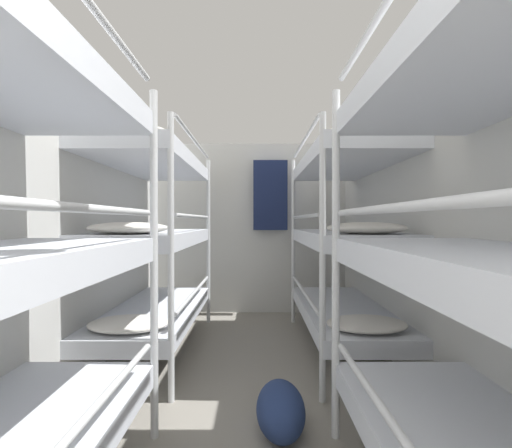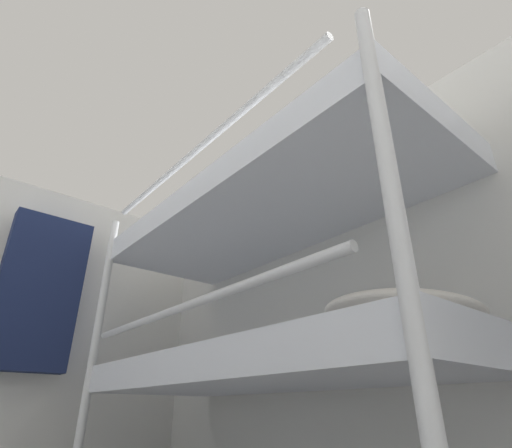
# 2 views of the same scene
# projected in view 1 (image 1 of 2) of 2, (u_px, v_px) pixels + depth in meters

# --- Properties ---
(wall_left) EXTENTS (0.06, 5.15, 2.26)m
(wall_left) POSITION_uv_depth(u_px,v_px,m) (34.00, 237.00, 2.06)
(wall_left) COLOR silver
(wall_left) RESTS_ON ground_plane
(wall_right) EXTENTS (0.06, 5.15, 2.26)m
(wall_right) POSITION_uv_depth(u_px,v_px,m) (461.00, 237.00, 2.05)
(wall_right) COLOR silver
(wall_right) RESTS_ON ground_plane
(wall_back) EXTENTS (2.63, 0.06, 2.26)m
(wall_back) POSITION_uv_depth(u_px,v_px,m) (253.00, 228.00, 4.60)
(wall_back) COLOR silver
(wall_back) RESTS_ON ground_plane
(bunk_stack_left_far) EXTENTS (0.76, 1.86, 2.00)m
(bunk_stack_left_far) POSITION_uv_depth(u_px,v_px,m) (156.00, 237.00, 3.15)
(bunk_stack_left_far) COLOR silver
(bunk_stack_left_far) RESTS_ON ground_plane
(bunk_stack_right_far) EXTENTS (0.76, 1.86, 2.00)m
(bunk_stack_right_far) POSITION_uv_depth(u_px,v_px,m) (346.00, 237.00, 3.15)
(bunk_stack_right_far) COLOR silver
(bunk_stack_right_far) RESTS_ON ground_plane
(duffel_bag) EXTENTS (0.28, 0.48, 0.28)m
(duffel_bag) POSITION_uv_depth(u_px,v_px,m) (282.00, 410.00, 1.97)
(duffel_bag) COLOR navy
(duffel_bag) RESTS_ON ground_plane
(hanging_coat) EXTENTS (0.44, 0.12, 0.90)m
(hanging_coat) POSITION_uv_depth(u_px,v_px,m) (272.00, 195.00, 4.44)
(hanging_coat) COLOR #192347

